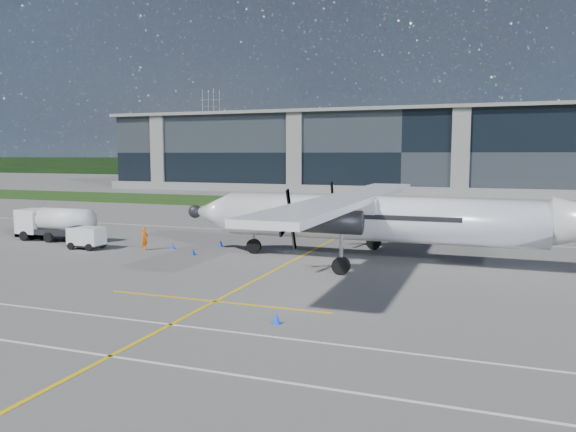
% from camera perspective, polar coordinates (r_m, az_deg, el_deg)
% --- Properties ---
extents(ground, '(400.00, 400.00, 0.00)m').
position_cam_1_polar(ground, '(72.07, 7.61, 0.51)').
color(ground, '#64615F').
rests_on(ground, ground).
extents(grass_strip, '(400.00, 18.00, 0.04)m').
position_cam_1_polar(grass_strip, '(79.86, 8.88, 1.07)').
color(grass_strip, '#1B3C10').
rests_on(grass_strip, ground).
extents(terminal_building, '(120.00, 20.00, 15.00)m').
position_cam_1_polar(terminal_building, '(111.09, 12.25, 6.31)').
color(terminal_building, black).
rests_on(terminal_building, ground).
extents(tree_line, '(400.00, 6.00, 6.00)m').
position_cam_1_polar(tree_line, '(170.75, 15.07, 4.67)').
color(tree_line, black).
rests_on(tree_line, ground).
extents(pylon_west, '(9.00, 4.60, 30.00)m').
position_cam_1_polar(pylon_west, '(203.99, -7.78, 8.43)').
color(pylon_west, gray).
rests_on(pylon_west, ground).
extents(yellow_taxiway_centerline, '(0.20, 70.00, 0.01)m').
position_cam_1_polar(yellow_taxiway_centerline, '(42.56, 2.64, -3.44)').
color(yellow_taxiway_centerline, yellow).
rests_on(yellow_taxiway_centerline, ground).
extents(white_lane_line, '(90.00, 0.15, 0.01)m').
position_cam_1_polar(white_lane_line, '(23.52, -23.53, -12.04)').
color(white_lane_line, white).
rests_on(white_lane_line, ground).
extents(turboprop_aircraft, '(30.20, 31.32, 9.40)m').
position_cam_1_polar(turboprop_aircraft, '(37.56, 10.68, 2.37)').
color(turboprop_aircraft, white).
rests_on(turboprop_aircraft, ground).
extents(fuel_tanker_truck, '(7.33, 2.38, 2.75)m').
position_cam_1_polar(fuel_tanker_truck, '(51.00, -22.91, -0.76)').
color(fuel_tanker_truck, silver).
rests_on(fuel_tanker_truck, ground).
extents(baggage_tug, '(2.78, 1.67, 1.67)m').
position_cam_1_polar(baggage_tug, '(45.50, -19.79, -2.11)').
color(baggage_tug, silver).
rests_on(baggage_tug, ground).
extents(ground_crew_person, '(0.59, 0.82, 2.00)m').
position_cam_1_polar(ground_crew_person, '(43.60, -14.36, -2.07)').
color(ground_crew_person, '#F25907').
rests_on(ground_crew_person, ground).
extents(safety_cone_nose_stbd, '(0.36, 0.36, 0.50)m').
position_cam_1_polar(safety_cone_nose_stbd, '(44.27, -6.84, -2.78)').
color(safety_cone_nose_stbd, blue).
rests_on(safety_cone_nose_stbd, ground).
extents(safety_cone_fwd, '(0.36, 0.36, 0.50)m').
position_cam_1_polar(safety_cone_fwd, '(43.79, -11.63, -2.96)').
color(safety_cone_fwd, blue).
rests_on(safety_cone_fwd, ground).
extents(safety_cone_nose_port, '(0.36, 0.36, 0.50)m').
position_cam_1_polar(safety_cone_nose_port, '(40.79, -9.61, -3.60)').
color(safety_cone_nose_port, blue).
rests_on(safety_cone_nose_port, ground).
extents(safety_cone_stbdwing, '(0.36, 0.36, 0.50)m').
position_cam_1_polar(safety_cone_stbdwing, '(54.52, 10.34, -1.13)').
color(safety_cone_stbdwing, blue).
rests_on(safety_cone_stbdwing, ground).
extents(safety_cone_portwing, '(0.36, 0.36, 0.50)m').
position_cam_1_polar(safety_cone_portwing, '(24.29, -1.20, -10.32)').
color(safety_cone_portwing, blue).
rests_on(safety_cone_portwing, ground).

